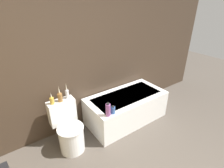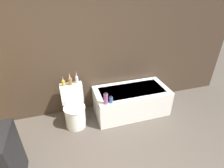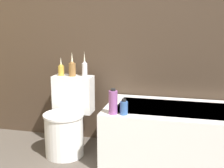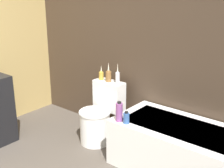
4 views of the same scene
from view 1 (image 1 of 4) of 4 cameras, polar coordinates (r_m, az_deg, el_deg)
The scene contains 8 objects.
wall_back_tiled at distance 2.70m, azimuth -14.83°, elevation 9.00°, with size 6.40×0.06×2.60m.
bathtub at distance 3.24m, azimuth 4.59°, elevation -7.61°, with size 1.42×0.71×0.51m.
toilet at distance 2.75m, azimuth -14.00°, elevation -14.24°, with size 0.39×0.55×0.72m.
vase_gold at distance 2.59m, azimuth -19.04°, elevation -4.97°, with size 0.06×0.06×0.19m.
vase_silver at distance 2.61m, azimuth -16.64°, elevation -3.92°, with size 0.07×0.07×0.24m.
vase_bronze at distance 2.66m, azimuth -14.48°, elevation -2.94°, with size 0.05×0.05×0.25m.
shampoo_bottle_tall at distance 2.55m, azimuth -1.28°, elevation -8.45°, with size 0.07×0.07×0.22m.
shampoo_bottle_short at distance 2.62m, azimuth 0.34°, elevation -8.51°, with size 0.06×0.06×0.13m.
Camera 1 is at (-0.89, -0.12, 2.08)m, focal length 28.00 mm.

